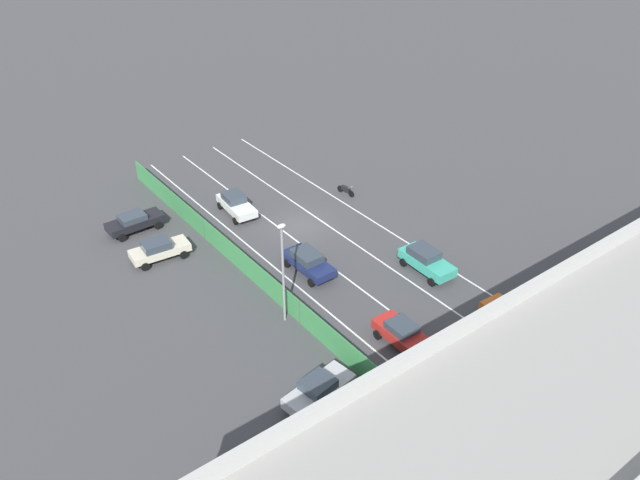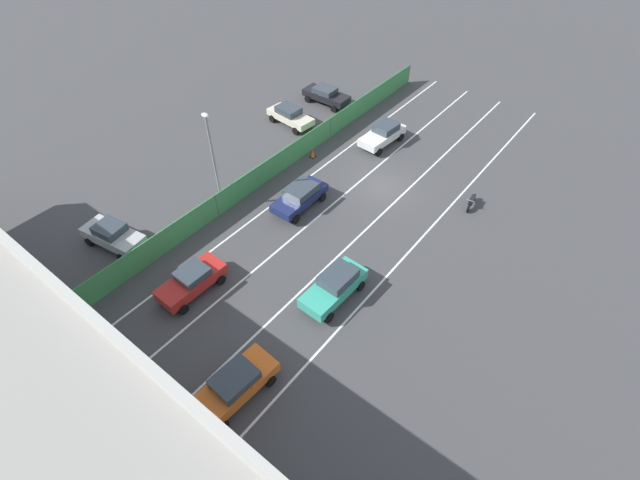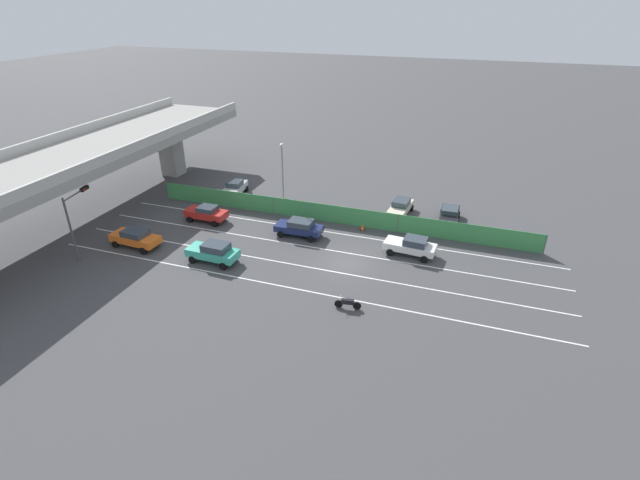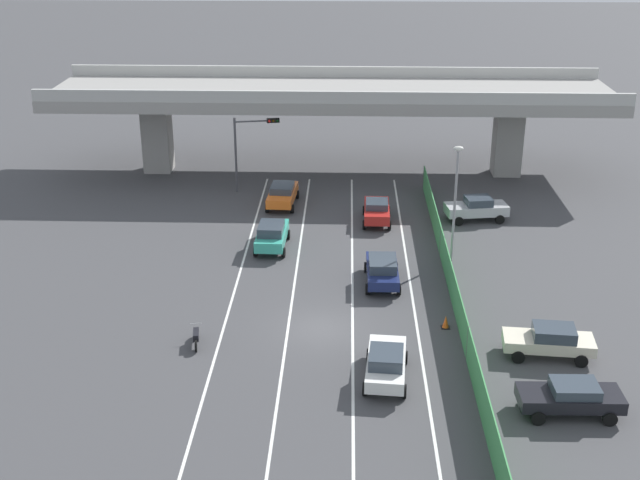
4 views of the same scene
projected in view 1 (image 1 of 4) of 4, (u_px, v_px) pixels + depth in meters
ground_plane at (302, 225)px, 52.29m from camera, size 300.00×300.00×0.00m
lane_line_left_edge at (377, 223)px, 52.53m from camera, size 0.14×43.01×0.01m
lane_line_mid_left at (345, 237)px, 50.80m from camera, size 0.14×43.01×0.01m
lane_line_mid_right at (310, 251)px, 49.07m from camera, size 0.14×43.01×0.01m
lane_line_right_edge at (273, 266)px, 47.34m from camera, size 0.14×43.01×0.01m
elevated_overpass at (624, 349)px, 30.86m from camera, size 44.76×10.21×7.81m
green_fence at (248, 266)px, 45.73m from camera, size 0.10×39.11×1.85m
car_taxi_teal at (426, 260)px, 46.34m from camera, size 2.11×4.49×1.77m
car_taxi_orange at (515, 318)px, 40.90m from camera, size 2.26×4.70×1.64m
car_sedan_red at (403, 334)px, 39.58m from camera, size 2.01×4.25×1.63m
car_hatchback_white at (236, 204)px, 53.47m from camera, size 2.28×4.56×1.69m
car_sedan_navy at (308, 261)px, 46.28m from camera, size 2.04×4.47×1.63m
motorcycle at (346, 190)px, 56.53m from camera, size 0.60×1.94×0.93m
parked_sedan_dark at (134, 221)px, 51.13m from camera, size 4.54×2.03×1.53m
parked_sedan_cream at (159, 249)px, 47.70m from camera, size 4.54×2.28×1.62m
parked_wagon_silver at (319, 390)px, 35.60m from camera, size 4.52×2.50×1.71m
traffic_light at (595, 288)px, 38.36m from camera, size 3.44×0.86×5.80m
street_lamp at (283, 264)px, 39.75m from camera, size 0.60×0.36×7.42m
traffic_cone at (234, 250)px, 48.57m from camera, size 0.47×0.47×0.70m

